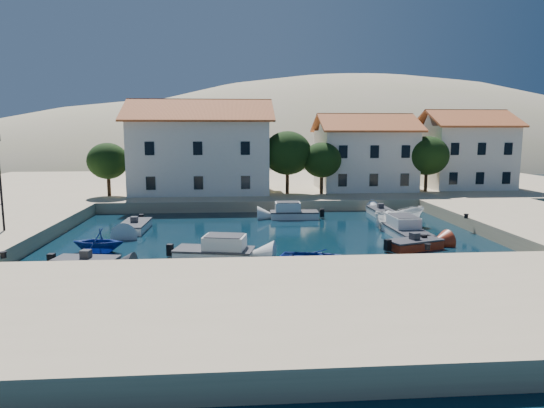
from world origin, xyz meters
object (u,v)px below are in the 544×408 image
Objects in this scene: building_right at (464,148)px; boat_east at (399,227)px; rowboat_south at (323,266)px; cabin_cruiser_south at (214,251)px; building_left at (201,145)px; lamppost at (0,173)px; cabin_cruiser_east at (407,231)px; building_mid at (364,151)px.

building_right is 2.13× the size of boat_east.
building_right is 1.95× the size of rowboat_south.
cabin_cruiser_south is at bearing 102.88° from boat_east.
boat_east is at bearing 43.13° from cabin_cruiser_south.
building_right is 1.94× the size of cabin_cruiser_south.
building_left is 30.07m from building_right.
lamppost is 27.45m from cabin_cruiser_east.
rowboat_south is 0.96× the size of cabin_cruiser_east.
cabin_cruiser_east is (13.33, 4.89, -0.00)m from cabin_cruiser_south.
cabin_cruiser_east is at bearing -123.69° from building_right.
cabin_cruiser_south is 6.41m from rowboat_south.
cabin_cruiser_east reaches higher than rowboat_south.
cabin_cruiser_east is 1.14× the size of boat_east.
building_right is 1.87× the size of cabin_cruiser_east.
cabin_cruiser_south is (13.78, -4.48, -4.28)m from lamppost.
building_right is at bearing -55.20° from boat_east.
building_right is 46.98m from lamppost.
cabin_cruiser_east is at bearing 32.35° from cabin_cruiser_south.
boat_east is (-1.72, -17.10, -5.22)m from building_mid.
building_right is at bearing -14.23° from rowboat_south.
cabin_cruiser_east is at bearing 0.87° from lamppost.
building_mid is at bearing 3.65° from rowboat_south.
building_left is 23.65m from boat_east.
building_left is 1.40× the size of building_mid.
building_left is at bearing 37.55° from cabin_cruiser_east.
building_mid is 21.26m from cabin_cruiser_east.
building_mid is 2.07× the size of cabin_cruiser_east.
building_right reaches higher than cabin_cruiser_south.
lamppost reaches higher than cabin_cruiser_south.
rowboat_south is (8.35, -26.50, -5.94)m from building_left.
building_right reaches higher than boat_east.
cabin_cruiser_south reaches higher than rowboat_south.
building_left is 25.64m from cabin_cruiser_east.
building_right is at bearing 3.81° from building_left.
rowboat_south is at bearing -72.51° from building_left.
rowboat_south is at bearing 132.59° from cabin_cruiser_east.
lamppost is at bearing 89.87° from cabin_cruiser_east.
lamppost is (-29.50, -21.00, -0.47)m from building_mid.
rowboat_south is (19.85, -6.50, -4.75)m from lamppost.
cabin_cruiser_south is at bearing -136.31° from building_right.
rowboat_south is (-21.65, -28.50, -5.47)m from building_right.
building_mid is 1.11× the size of building_right.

